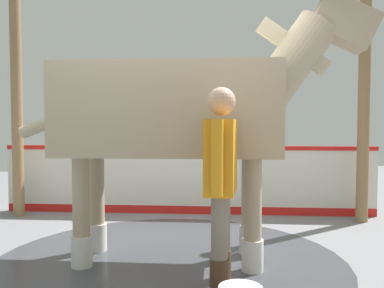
{
  "coord_description": "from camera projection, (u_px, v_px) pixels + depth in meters",
  "views": [
    {
      "loc": [
        4.05,
        -0.27,
        1.35
      ],
      "look_at": [
        0.54,
        0.21,
        1.18
      ],
      "focal_mm": 37.78,
      "sensor_mm": 36.0,
      "label": 1
    }
  ],
  "objects": [
    {
      "name": "ground_plane",
      "position": [
        165.0,
        258.0,
        4.11
      ],
      "size": [
        16.0,
        16.0,
        0.02
      ],
      "primitive_type": "cube",
      "color": "gray"
    },
    {
      "name": "wet_patch",
      "position": [
        169.0,
        260.0,
        4.01
      ],
      "size": [
        3.49,
        3.49,
        0.0
      ],
      "primitive_type": "cylinder",
      "color": "#42444C",
      "rests_on": "ground"
    },
    {
      "name": "barrier_wall",
      "position": [
        187.0,
        182.0,
        6.08
      ],
      "size": [
        1.22,
        5.46,
        1.03
      ],
      "color": "silver",
      "rests_on": "ground"
    },
    {
      "name": "roof_post_near",
      "position": [
        364.0,
        108.0,
        5.53
      ],
      "size": [
        0.16,
        0.16,
        3.14
      ],
      "primitive_type": "cylinder",
      "color": "olive",
      "rests_on": "ground"
    },
    {
      "name": "roof_post_far",
      "position": [
        17.0,
        109.0,
        5.88
      ],
      "size": [
        0.16,
        0.16,
        3.14
      ],
      "primitive_type": "cylinder",
      "color": "olive",
      "rests_on": "ground"
    },
    {
      "name": "horse",
      "position": [
        181.0,
        114.0,
        3.93
      ],
      "size": [
        1.29,
        3.45,
        2.58
      ],
      "rotation": [
        0.0,
        0.0,
        1.36
      ],
      "color": "tan",
      "rests_on": "ground"
    },
    {
      "name": "handler",
      "position": [
        221.0,
        177.0,
        3.15
      ],
      "size": [
        0.64,
        0.35,
        1.64
      ],
      "rotation": [
        0.0,
        0.0,
        4.41
      ],
      "color": "#47331E",
      "rests_on": "ground"
    }
  ]
}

